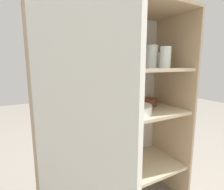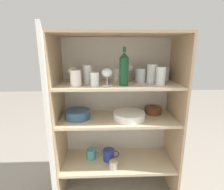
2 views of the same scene
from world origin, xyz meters
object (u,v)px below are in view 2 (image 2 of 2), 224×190
(storage_jar, at_px, (113,165))
(serving_bowl_small, at_px, (153,110))
(plate_stack_white, at_px, (129,116))
(mixing_bowl_large, at_px, (78,114))
(coffee_mug_primary, at_px, (91,154))
(wine_bottle, at_px, (124,69))

(storage_jar, bearing_deg, serving_bowl_small, 29.18)
(plate_stack_white, relative_size, mixing_bowl_large, 1.28)
(serving_bowl_small, xyz_separation_m, coffee_mug_primary, (-0.53, -0.05, -0.38))
(wine_bottle, height_order, storage_jar, wine_bottle)
(plate_stack_white, distance_m, coffee_mug_primary, 0.49)
(wine_bottle, height_order, coffee_mug_primary, wine_bottle)
(serving_bowl_small, relative_size, coffee_mug_primary, 1.20)
(wine_bottle, xyz_separation_m, mixing_bowl_large, (-0.35, 0.07, -0.36))
(serving_bowl_small, bearing_deg, mixing_bowl_large, -171.54)
(serving_bowl_small, distance_m, storage_jar, 0.56)
(wine_bottle, height_order, plate_stack_white, wine_bottle)
(mixing_bowl_large, distance_m, storage_jar, 0.49)
(wine_bottle, bearing_deg, mixing_bowl_large, 168.39)
(mixing_bowl_large, bearing_deg, coffee_mug_primary, 23.06)
(wine_bottle, bearing_deg, serving_bowl_small, 31.19)
(plate_stack_white, height_order, coffee_mug_primary, plate_stack_white)
(wine_bottle, xyz_separation_m, plate_stack_white, (0.05, 0.05, -0.37))
(mixing_bowl_large, distance_m, serving_bowl_small, 0.63)
(wine_bottle, distance_m, serving_bowl_small, 0.49)
(coffee_mug_primary, relative_size, storage_jar, 1.65)
(wine_bottle, height_order, serving_bowl_small, wine_bottle)
(wine_bottle, height_order, mixing_bowl_large, wine_bottle)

